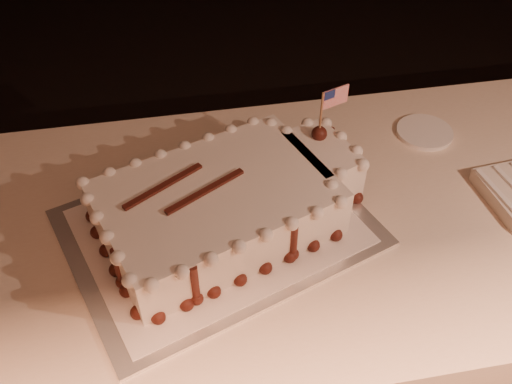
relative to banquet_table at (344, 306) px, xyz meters
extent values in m
cube|color=beige|center=(0.00, 0.00, 0.00)|extent=(2.40, 0.80, 0.75)
cube|color=white|center=(-0.32, -0.01, 0.38)|extent=(0.71, 0.62, 0.01)
cube|color=silver|center=(-0.32, -0.01, 0.38)|extent=(0.63, 0.56, 0.00)
cube|color=white|center=(-0.32, -0.01, 0.44)|extent=(0.52, 0.43, 0.11)
cube|color=white|center=(-0.08, 0.08, 0.44)|extent=(0.16, 0.20, 0.11)
sphere|color=#4B1A12|center=(-0.45, -0.22, 0.39)|extent=(0.03, 0.03, 0.03)
sphere|color=#4B1A12|center=(-0.40, -0.20, 0.39)|extent=(0.03, 0.03, 0.03)
sphere|color=#4B1A12|center=(-0.35, -0.18, 0.39)|extent=(0.03, 0.03, 0.03)
sphere|color=#4B1A12|center=(-0.29, -0.16, 0.39)|extent=(0.03, 0.03, 0.03)
sphere|color=#4B1A12|center=(-0.24, -0.14, 0.39)|extent=(0.03, 0.03, 0.03)
sphere|color=#4B1A12|center=(-0.19, -0.12, 0.39)|extent=(0.03, 0.03, 0.03)
sphere|color=#4B1A12|center=(-0.14, -0.10, 0.39)|extent=(0.03, 0.03, 0.03)
sphere|color=#4B1A12|center=(-0.09, -0.08, 0.39)|extent=(0.03, 0.03, 0.03)
sphere|color=#4B1A12|center=(-0.09, -0.04, 0.39)|extent=(0.03, 0.03, 0.03)
sphere|color=#4B1A12|center=(-0.06, -0.01, 0.39)|extent=(0.03, 0.03, 0.03)
sphere|color=#4B1A12|center=(-0.01, 0.01, 0.39)|extent=(0.03, 0.03, 0.03)
sphere|color=#4B1A12|center=(-0.01, 0.05, 0.39)|extent=(0.03, 0.03, 0.03)
sphere|color=#4B1A12|center=(-0.03, 0.10, 0.39)|extent=(0.03, 0.03, 0.03)
sphere|color=#4B1A12|center=(-0.05, 0.16, 0.39)|extent=(0.03, 0.03, 0.03)
sphere|color=#4B1A12|center=(-0.09, 0.16, 0.39)|extent=(0.03, 0.03, 0.03)
sphere|color=#4B1A12|center=(-0.14, 0.14, 0.39)|extent=(0.03, 0.03, 0.03)
sphere|color=#4B1A12|center=(-0.17, 0.18, 0.39)|extent=(0.03, 0.03, 0.03)
sphere|color=#4B1A12|center=(-0.21, 0.19, 0.39)|extent=(0.03, 0.03, 0.03)
sphere|color=#4B1A12|center=(-0.26, 0.17, 0.39)|extent=(0.03, 0.03, 0.03)
sphere|color=#4B1A12|center=(-0.31, 0.15, 0.39)|extent=(0.03, 0.03, 0.03)
sphere|color=#4B1A12|center=(-0.36, 0.13, 0.39)|extent=(0.03, 0.03, 0.03)
sphere|color=#4B1A12|center=(-0.41, 0.11, 0.39)|extent=(0.03, 0.03, 0.03)
sphere|color=#4B1A12|center=(-0.47, 0.09, 0.39)|extent=(0.03, 0.03, 0.03)
sphere|color=#4B1A12|center=(-0.52, 0.07, 0.39)|extent=(0.03, 0.03, 0.03)
sphere|color=#4B1A12|center=(-0.57, 0.06, 0.39)|extent=(0.03, 0.03, 0.03)
sphere|color=#4B1A12|center=(-0.56, 0.01, 0.39)|extent=(0.03, 0.03, 0.03)
sphere|color=#4B1A12|center=(-0.54, -0.04, 0.39)|extent=(0.03, 0.03, 0.03)
sphere|color=#4B1A12|center=(-0.52, -0.10, 0.39)|extent=(0.03, 0.03, 0.03)
sphere|color=#4B1A12|center=(-0.50, -0.15, 0.39)|extent=(0.03, 0.03, 0.03)
sphere|color=#4B1A12|center=(-0.48, -0.20, 0.39)|extent=(0.03, 0.03, 0.03)
sphere|color=white|center=(-0.45, -0.22, 0.49)|extent=(0.03, 0.03, 0.03)
sphere|color=white|center=(-0.40, -0.20, 0.49)|extent=(0.03, 0.03, 0.03)
sphere|color=white|center=(-0.35, -0.18, 0.49)|extent=(0.03, 0.03, 0.03)
sphere|color=white|center=(-0.29, -0.16, 0.49)|extent=(0.03, 0.03, 0.03)
sphere|color=white|center=(-0.24, -0.14, 0.49)|extent=(0.03, 0.03, 0.03)
sphere|color=white|center=(-0.19, -0.12, 0.49)|extent=(0.03, 0.03, 0.03)
sphere|color=white|center=(-0.14, -0.10, 0.49)|extent=(0.03, 0.03, 0.03)
sphere|color=white|center=(-0.09, -0.08, 0.49)|extent=(0.03, 0.03, 0.03)
sphere|color=white|center=(-0.09, -0.04, 0.49)|extent=(0.03, 0.03, 0.03)
sphere|color=white|center=(-0.06, -0.01, 0.49)|extent=(0.03, 0.03, 0.03)
sphere|color=white|center=(-0.01, 0.01, 0.49)|extent=(0.03, 0.03, 0.03)
sphere|color=white|center=(-0.01, 0.05, 0.49)|extent=(0.03, 0.03, 0.03)
sphere|color=white|center=(-0.03, 0.10, 0.49)|extent=(0.03, 0.03, 0.03)
sphere|color=white|center=(-0.05, 0.16, 0.49)|extent=(0.03, 0.03, 0.03)
sphere|color=white|center=(-0.09, 0.16, 0.49)|extent=(0.03, 0.03, 0.03)
sphere|color=white|center=(-0.14, 0.14, 0.49)|extent=(0.03, 0.03, 0.03)
sphere|color=white|center=(-0.17, 0.18, 0.49)|extent=(0.03, 0.03, 0.03)
sphere|color=white|center=(-0.21, 0.19, 0.49)|extent=(0.03, 0.03, 0.03)
sphere|color=white|center=(-0.26, 0.17, 0.49)|extent=(0.03, 0.03, 0.03)
sphere|color=white|center=(-0.31, 0.15, 0.49)|extent=(0.03, 0.03, 0.03)
sphere|color=white|center=(-0.36, 0.13, 0.49)|extent=(0.03, 0.03, 0.03)
sphere|color=white|center=(-0.41, 0.11, 0.49)|extent=(0.03, 0.03, 0.03)
sphere|color=white|center=(-0.47, 0.09, 0.49)|extent=(0.03, 0.03, 0.03)
sphere|color=white|center=(-0.52, 0.07, 0.49)|extent=(0.03, 0.03, 0.03)
sphere|color=white|center=(-0.57, 0.06, 0.49)|extent=(0.03, 0.03, 0.03)
sphere|color=white|center=(-0.56, 0.01, 0.49)|extent=(0.03, 0.03, 0.03)
sphere|color=white|center=(-0.54, -0.04, 0.49)|extent=(0.03, 0.03, 0.03)
sphere|color=white|center=(-0.52, -0.10, 0.49)|extent=(0.03, 0.03, 0.03)
sphere|color=white|center=(-0.50, -0.15, 0.49)|extent=(0.03, 0.03, 0.03)
sphere|color=white|center=(-0.48, -0.20, 0.49)|extent=(0.03, 0.03, 0.03)
cylinder|color=#4B1A12|center=(-0.38, -0.19, 0.44)|extent=(0.01, 0.01, 0.10)
sphere|color=#4B1A12|center=(-0.38, -0.19, 0.40)|extent=(0.03, 0.03, 0.03)
cylinder|color=#4B1A12|center=(-0.18, -0.12, 0.44)|extent=(0.01, 0.01, 0.10)
sphere|color=#4B1A12|center=(-0.18, -0.12, 0.40)|extent=(0.03, 0.03, 0.03)
cylinder|color=#4B1A12|center=(-0.07, -0.01, 0.44)|extent=(0.01, 0.01, 0.10)
sphere|color=#4B1A12|center=(-0.07, -0.01, 0.40)|extent=(0.03, 0.03, 0.03)
cylinder|color=#4B1A12|center=(-0.04, 0.14, 0.44)|extent=(0.01, 0.01, 0.10)
sphere|color=#4B1A12|center=(-0.04, 0.14, 0.40)|extent=(0.03, 0.03, 0.03)
cylinder|color=#4B1A12|center=(-0.18, 0.20, 0.44)|extent=(0.01, 0.01, 0.10)
sphere|color=#4B1A12|center=(-0.18, 0.20, 0.40)|extent=(0.03, 0.03, 0.03)
cylinder|color=#4B1A12|center=(-0.37, 0.13, 0.44)|extent=(0.01, 0.01, 0.10)
sphere|color=#4B1A12|center=(-0.37, 0.13, 0.40)|extent=(0.03, 0.03, 0.03)
cylinder|color=#4B1A12|center=(-0.56, 0.06, 0.44)|extent=(0.01, 0.01, 0.10)
sphere|color=#4B1A12|center=(-0.56, 0.06, 0.40)|extent=(0.03, 0.03, 0.03)
cylinder|color=#4B1A12|center=(-0.51, -0.13, 0.44)|extent=(0.01, 0.01, 0.10)
sphere|color=#4B1A12|center=(-0.51, -0.13, 0.40)|extent=(0.03, 0.03, 0.03)
cube|color=#4B1A12|center=(-0.41, 0.01, 0.50)|extent=(0.16, 0.11, 0.01)
cube|color=#4B1A12|center=(-0.34, -0.02, 0.50)|extent=(0.16, 0.10, 0.01)
sphere|color=#4B1A12|center=(-0.08, 0.11, 0.50)|extent=(0.03, 0.03, 0.03)
cylinder|color=#AB7049|center=(-0.08, 0.11, 0.54)|extent=(0.00, 0.00, 0.13)
cube|color=red|center=(-0.05, 0.12, 0.58)|extent=(0.06, 0.02, 0.04)
cube|color=navy|center=(-0.06, 0.12, 0.59)|extent=(0.03, 0.01, 0.02)
cube|color=white|center=(0.28, -0.05, 0.41)|extent=(0.03, 0.15, 0.01)
cylinder|color=white|center=(0.23, 0.21, 0.38)|extent=(0.14, 0.14, 0.01)
camera|label=1|loc=(-0.38, -0.80, 1.25)|focal=40.00mm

